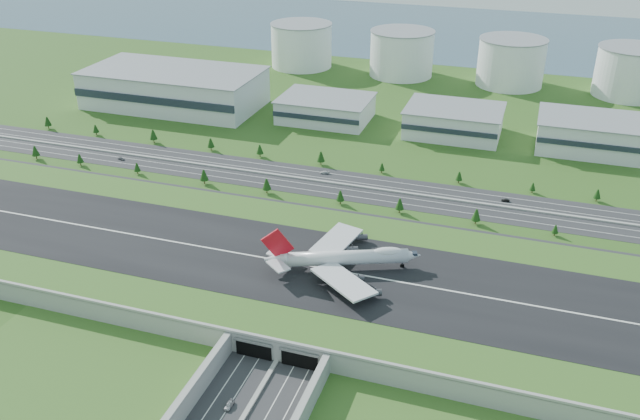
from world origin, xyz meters
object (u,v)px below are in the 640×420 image
(car_0, at_px, (229,405))
(car_4, at_px, (121,159))
(boeing_747, at_px, (343,258))
(fuel_tank_a, at_px, (302,45))
(car_5, at_px, (505,200))
(car_7, at_px, (324,172))

(car_0, height_order, car_4, car_0)
(car_0, bearing_deg, boeing_747, 78.88)
(fuel_tank_a, bearing_deg, car_5, -48.37)
(fuel_tank_a, height_order, car_4, fuel_tank_a)
(fuel_tank_a, bearing_deg, car_4, -98.05)
(boeing_747, height_order, car_0, boeing_747)
(car_0, xyz_separation_m, car_7, (-27.15, 181.17, -0.10))
(fuel_tank_a, height_order, car_5, fuel_tank_a)
(car_0, xyz_separation_m, car_4, (-145.23, 162.46, -0.09))
(car_4, distance_m, car_5, 216.96)
(fuel_tank_a, relative_size, car_0, 10.21)
(boeing_747, distance_m, car_7, 112.57)
(car_4, bearing_deg, car_5, -73.01)
(car_7, bearing_deg, fuel_tank_a, -170.37)
(fuel_tank_a, bearing_deg, car_7, -67.03)
(boeing_747, bearing_deg, car_0, -122.65)
(car_0, distance_m, car_5, 191.10)
(car_5, distance_m, car_7, 98.46)
(car_4, bearing_deg, fuel_tank_a, 5.01)
(fuel_tank_a, distance_m, car_4, 225.76)
(fuel_tank_a, distance_m, car_0, 402.16)
(boeing_747, xyz_separation_m, car_7, (-41.66, 103.79, -12.78))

